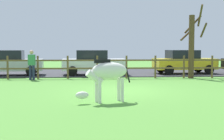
# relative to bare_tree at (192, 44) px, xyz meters

# --- Properties ---
(ground_plane) EXTENTS (60.00, 60.00, 0.00)m
(ground_plane) POSITION_rel_bare_tree_xyz_m (-4.59, -5.00, -2.01)
(ground_plane) COLOR #549338
(parking_asphalt) EXTENTS (28.00, 7.40, 0.05)m
(parking_asphalt) POSITION_rel_bare_tree_xyz_m (-4.59, 4.30, -1.99)
(parking_asphalt) COLOR #38383D
(parking_asphalt) RESTS_ON ground_plane
(paddock_fence) EXTENTS (21.95, 0.11, 1.32)m
(paddock_fence) POSITION_rel_bare_tree_xyz_m (-4.67, -0.00, -1.27)
(paddock_fence) COLOR brown
(paddock_fence) RESTS_ON ground_plane
(bare_tree) EXTENTS (1.44, 1.48, 4.21)m
(bare_tree) POSITION_rel_bare_tree_xyz_m (0.00, 0.00, 0.00)
(bare_tree) COLOR #513A23
(bare_tree) RESTS_ON ground_plane
(zebra) EXTENTS (1.86, 0.93, 1.41)m
(zebra) POSITION_rel_bare_tree_xyz_m (-5.32, -7.84, -1.09)
(zebra) COLOR white
(zebra) RESTS_ON ground_plane
(crow_on_grass) EXTENTS (0.22, 0.10, 0.20)m
(crow_on_grass) POSITION_rel_bare_tree_xyz_m (-5.55, -4.52, -1.89)
(crow_on_grass) COLOR black
(crow_on_grass) RESTS_ON ground_plane
(parked_car_white) EXTENTS (4.06, 2.00, 1.56)m
(parked_car_white) POSITION_rel_bare_tree_xyz_m (-5.71, 2.04, -1.17)
(parked_car_white) COLOR white
(parked_car_white) RESTS_ON parking_asphalt
(parked_car_silver) EXTENTS (4.14, 2.17, 1.56)m
(parked_car_silver) POSITION_rel_bare_tree_xyz_m (-10.95, 1.98, -1.17)
(parked_car_silver) COLOR #B7BABF
(parked_car_silver) RESTS_ON parking_asphalt
(parked_car_yellow) EXTENTS (4.14, 2.18, 1.56)m
(parked_car_yellow) POSITION_rel_bare_tree_xyz_m (0.29, 2.60, -1.17)
(parked_car_yellow) COLOR yellow
(parked_car_yellow) RESTS_ON parking_asphalt
(visitor_near_fence) EXTENTS (0.40, 0.28, 1.64)m
(visitor_near_fence) POSITION_rel_bare_tree_xyz_m (-9.11, -0.52, -1.11)
(visitor_near_fence) COLOR #232847
(visitor_near_fence) RESTS_ON ground_plane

